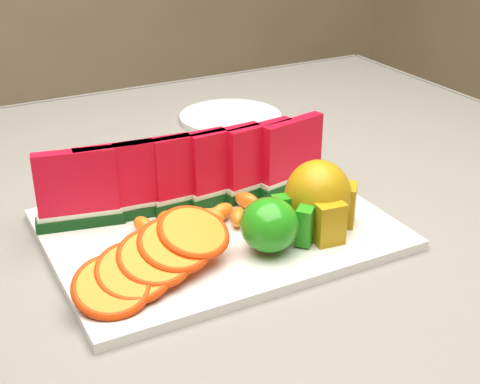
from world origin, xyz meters
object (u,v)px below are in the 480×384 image
Objects in this scene: platter at (218,229)px; pear_cluster at (320,199)px; apple_cluster at (274,224)px; side_plate at (231,117)px.

platter is 0.13m from pear_cluster.
platter is 0.09m from apple_cluster.
platter reaches higher than side_plate.
apple_cluster is (0.03, -0.08, 0.04)m from platter.
apple_cluster is 0.08m from pear_cluster.
apple_cluster is 1.01× the size of pear_cluster.
platter is 3.86× the size of apple_cluster.
platter is 0.41m from side_plate.
side_plate is (0.20, 0.35, -0.00)m from platter.
pear_cluster is 0.43× the size of side_plate.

